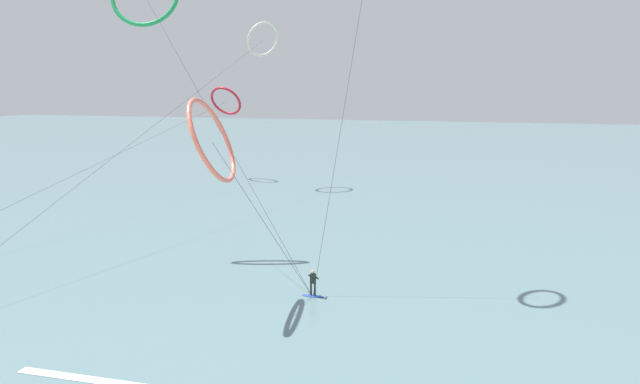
% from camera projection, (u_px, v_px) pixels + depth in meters
% --- Properties ---
extents(sea_water, '(400.00, 200.00, 0.08)m').
position_uv_depth(sea_water, '(432.00, 150.00, 114.01)').
color(sea_water, slate).
rests_on(sea_water, ground).
extents(surfer_cobalt, '(1.40, 0.63, 1.70)m').
position_uv_depth(surfer_cobalt, '(313.00, 285.00, 33.39)').
color(surfer_cobalt, '#2647B7').
rests_on(surfer_cobalt, ground).
extents(kite_crimson, '(5.19, 54.47, 13.01)m').
position_uv_depth(kite_crimson, '(225.00, 101.00, 75.92)').
color(kite_crimson, red).
rests_on(kite_crimson, ground).
extents(kite_coral, '(6.74, 5.45, 12.27)m').
position_uv_depth(kite_coral, '(212.00, 140.00, 30.86)').
color(kite_coral, '#EA7260').
rests_on(kite_coral, ground).
extents(kite_ivory, '(4.39, 52.81, 21.07)m').
position_uv_depth(kite_ivory, '(263.00, 39.00, 69.10)').
color(kite_ivory, silver).
rests_on(kite_ivory, ground).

